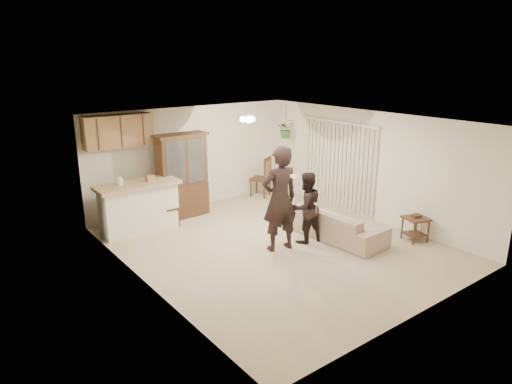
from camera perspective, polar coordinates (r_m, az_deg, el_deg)
floor at (r=9.25m, az=2.46°, el=-6.63°), size 6.50×6.50×0.00m
ceiling at (r=8.58m, az=2.66°, el=8.90°), size 5.50×6.50×0.02m
wall_back at (r=11.45m, az=-7.91°, el=4.34°), size 5.50×0.02×2.50m
wall_front at (r=6.80m, az=20.41°, el=-5.12°), size 5.50×0.02×2.50m
wall_left at (r=7.46m, az=-13.94°, el=-2.64°), size 0.02×6.50×2.50m
wall_right at (r=10.75m, az=13.93°, el=3.21°), size 0.02×6.50×2.50m
breakfast_bar at (r=10.08m, az=-14.37°, el=-2.13°), size 1.60×0.55×1.00m
bar_top at (r=9.93m, az=-14.59°, el=0.88°), size 1.75×0.70×0.08m
upper_cabinets at (r=10.35m, az=-16.85°, el=7.29°), size 1.50×0.34×0.70m
vertical_blinds at (r=11.33m, az=10.23°, el=3.32°), size 0.06×2.30×2.10m
ceiling_fixture at (r=9.66m, az=-1.04°, el=9.17°), size 0.36×0.36×0.20m
hanging_plant at (r=11.96m, az=3.74°, el=7.90°), size 0.43×0.37×0.48m
plant_cord at (r=11.92m, az=3.77°, el=9.45°), size 0.01×0.01×0.65m
sofa at (r=9.61m, az=10.03°, el=-3.64°), size 0.81×1.90×0.73m
adult at (r=8.76m, az=2.98°, el=-1.70°), size 0.72×0.53×1.80m
child at (r=9.23m, az=6.23°, el=-2.28°), size 0.71×0.58×1.35m
china_hutch at (r=10.74m, az=-9.21°, el=1.95°), size 1.26×0.51×1.97m
side_table at (r=9.93m, az=19.28°, el=-4.33°), size 0.56×0.56×0.55m
chair_bar at (r=10.33m, az=-10.96°, el=-2.76°), size 0.47×0.47×0.98m
chair_hutch_left at (r=11.08m, az=-9.71°, el=-1.08°), size 0.64×0.64×1.18m
chair_hutch_right at (r=12.37m, az=0.55°, el=0.89°), size 0.65×0.65×1.08m
controller_adult at (r=8.18m, az=4.79°, el=1.90°), size 0.08×0.18×0.05m
controller_child at (r=8.91m, az=7.59°, el=-1.54°), size 0.05×0.13×0.04m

